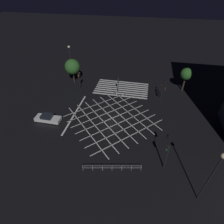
% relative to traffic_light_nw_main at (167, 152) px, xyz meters
% --- Properties ---
extents(ground_plane, '(200.00, 200.00, 0.00)m').
position_rel_traffic_light_nw_main_xyz_m(ground_plane, '(8.90, -8.79, -3.15)').
color(ground_plane, black).
extents(road_markings, '(18.15, 23.46, 0.01)m').
position_rel_traffic_light_nw_main_xyz_m(road_markings, '(9.23, -15.35, -3.15)').
color(road_markings, silver).
rests_on(road_markings, ground_plane).
extents(traffic_light_nw_main, '(0.39, 0.36, 4.43)m').
position_rel_traffic_light_nw_main_xyz_m(traffic_light_nw_main, '(0.00, 0.00, 0.00)').
color(traffic_light_nw_main, black).
rests_on(traffic_light_nw_main, ground_plane).
extents(traffic_light_nw_cross, '(0.36, 2.74, 4.32)m').
position_rel_traffic_light_nw_main_xyz_m(traffic_light_nw_cross, '(-0.14, -1.38, 0.03)').
color(traffic_light_nw_cross, black).
rests_on(traffic_light_nw_cross, ground_plane).
extents(traffic_light_se_cross, '(0.36, 0.39, 3.95)m').
position_rel_traffic_light_nw_main_xyz_m(traffic_light_se_cross, '(18.16, -17.44, -0.33)').
color(traffic_light_se_cross, black).
rests_on(traffic_light_se_cross, ground_plane).
extents(traffic_light_median_south, '(0.36, 0.39, 3.67)m').
position_rel_traffic_light_nw_main_xyz_m(traffic_light_median_south, '(9.41, -17.84, -0.52)').
color(traffic_light_median_south, black).
rests_on(traffic_light_median_south, ground_plane).
extents(traffic_light_se_main, '(0.39, 0.36, 4.23)m').
position_rel_traffic_light_nw_main_xyz_m(traffic_light_se_main, '(18.08, -17.65, -0.13)').
color(traffic_light_se_main, black).
rests_on(traffic_light_se_main, ground_plane).
extents(traffic_light_sw_cross, '(0.36, 3.24, 4.12)m').
position_rel_traffic_light_nw_main_xyz_m(traffic_light_sw_cross, '(-0.13, -16.48, -0.09)').
color(traffic_light_sw_cross, black).
rests_on(traffic_light_sw_cross, ground_plane).
extents(traffic_light_sw_main, '(0.39, 0.36, 3.30)m').
position_rel_traffic_light_nw_main_xyz_m(traffic_light_sw_main, '(0.18, -17.50, -0.79)').
color(traffic_light_sw_main, black).
rests_on(traffic_light_sw_main, ground_plane).
extents(street_lamp_east, '(0.52, 0.52, 8.61)m').
position_rel_traffic_light_nw_main_xyz_m(street_lamp_east, '(21.12, -21.00, 2.94)').
color(street_lamp_east, black).
rests_on(street_lamp_east, ground_plane).
extents(street_lamp_west, '(0.54, 0.54, 8.20)m').
position_rel_traffic_light_nw_main_xyz_m(street_lamp_west, '(-3.92, 3.51, 2.78)').
color(street_lamp_west, black).
rests_on(street_lamp_west, ground_plane).
extents(street_tree_near, '(3.52, 3.52, 5.72)m').
position_rel_traffic_light_nw_main_xyz_m(street_tree_near, '(20.76, -20.51, 0.79)').
color(street_tree_near, '#38281C').
rests_on(street_tree_near, ground_plane).
extents(street_tree_far, '(2.56, 2.56, 5.33)m').
position_rel_traffic_light_nw_main_xyz_m(street_tree_far, '(-4.77, -21.77, 0.83)').
color(street_tree_far, '#38281C').
rests_on(street_tree_far, ground_plane).
extents(waiting_car, '(4.61, 1.70, 1.35)m').
position_rel_traffic_light_nw_main_xyz_m(waiting_car, '(20.00, -5.77, -2.53)').
color(waiting_car, silver).
rests_on(waiting_car, ground_plane).
extents(pedestrian_railing, '(7.66, 1.62, 1.05)m').
position_rel_traffic_light_nw_main_xyz_m(pedestrian_railing, '(6.70, 1.89, -2.49)').
color(pedestrian_railing, '#B7B7BC').
rests_on(pedestrian_railing, ground_plane).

